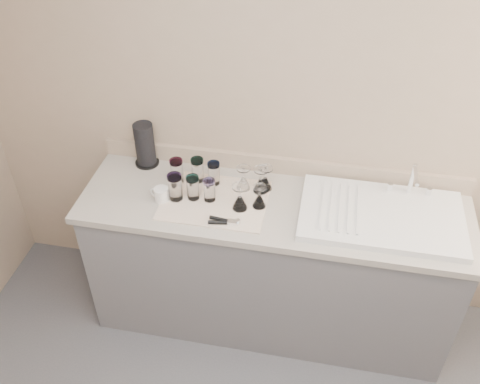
% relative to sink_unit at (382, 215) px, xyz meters
% --- Properties ---
extents(room_envelope, '(3.54, 3.50, 2.52)m').
position_rel_sink_unit_xyz_m(room_envelope, '(-0.55, -1.20, 0.64)').
color(room_envelope, '#494A4E').
rests_on(room_envelope, ground).
extents(counter_unit, '(2.06, 0.62, 0.90)m').
position_rel_sink_unit_xyz_m(counter_unit, '(-0.55, -0.00, -0.47)').
color(counter_unit, slate).
rests_on(counter_unit, ground).
extents(sink_unit, '(0.82, 0.50, 0.22)m').
position_rel_sink_unit_xyz_m(sink_unit, '(0.00, 0.00, 0.00)').
color(sink_unit, white).
rests_on(sink_unit, counter_unit).
extents(dish_towel, '(0.55, 0.42, 0.01)m').
position_rel_sink_unit_xyz_m(dish_towel, '(-0.86, -0.03, -0.02)').
color(dish_towel, white).
rests_on(dish_towel, counter_unit).
extents(tumbler_teal, '(0.07, 0.07, 0.14)m').
position_rel_sink_unit_xyz_m(tumbler_teal, '(-1.10, 0.08, 0.06)').
color(tumbler_teal, white).
rests_on(tumbler_teal, dish_towel).
extents(tumbler_cyan, '(0.07, 0.07, 0.14)m').
position_rel_sink_unit_xyz_m(tumbler_cyan, '(-0.99, 0.12, 0.06)').
color(tumbler_cyan, white).
rests_on(tumbler_cyan, dish_towel).
extents(tumbler_purple, '(0.07, 0.07, 0.13)m').
position_rel_sink_unit_xyz_m(tumbler_purple, '(-0.90, 0.11, 0.06)').
color(tumbler_purple, white).
rests_on(tumbler_purple, dish_towel).
extents(tumbler_magenta, '(0.08, 0.08, 0.15)m').
position_rel_sink_unit_xyz_m(tumbler_magenta, '(-1.07, -0.06, 0.07)').
color(tumbler_magenta, white).
rests_on(tumbler_magenta, dish_towel).
extents(tumbler_blue, '(0.07, 0.07, 0.14)m').
position_rel_sink_unit_xyz_m(tumbler_blue, '(-0.98, -0.03, 0.06)').
color(tumbler_blue, white).
rests_on(tumbler_blue, dish_towel).
extents(tumbler_lavender, '(0.06, 0.06, 0.13)m').
position_rel_sink_unit_xyz_m(tumbler_lavender, '(-0.89, -0.03, 0.05)').
color(tumbler_lavender, white).
rests_on(tumbler_lavender, dish_towel).
extents(goblet_back_left, '(0.08, 0.08, 0.13)m').
position_rel_sink_unit_xyz_m(goblet_back_left, '(-0.73, 0.10, 0.03)').
color(goblet_back_left, white).
rests_on(goblet_back_left, dish_towel).
extents(goblet_back_right, '(0.08, 0.08, 0.14)m').
position_rel_sink_unit_xyz_m(goblet_back_right, '(-0.64, 0.09, 0.04)').
color(goblet_back_right, white).
rests_on(goblet_back_right, dish_towel).
extents(goblet_front_left, '(0.08, 0.08, 0.14)m').
position_rel_sink_unit_xyz_m(goblet_front_left, '(-0.72, -0.07, 0.04)').
color(goblet_front_left, white).
rests_on(goblet_front_left, dish_towel).
extents(goblet_front_right, '(0.07, 0.07, 0.13)m').
position_rel_sink_unit_xyz_m(goblet_front_right, '(-0.63, -0.03, 0.03)').
color(goblet_front_right, white).
rests_on(goblet_front_right, dish_towel).
extents(goblet_extra, '(0.08, 0.08, 0.14)m').
position_rel_sink_unit_xyz_m(goblet_extra, '(-0.62, 0.11, 0.04)').
color(goblet_extra, white).
rests_on(goblet_extra, dish_towel).
extents(can_opener, '(0.16, 0.06, 0.02)m').
position_rel_sink_unit_xyz_m(can_opener, '(-0.78, -0.20, -0.00)').
color(can_opener, silver).
rests_on(can_opener, dish_towel).
extents(white_mug, '(0.11, 0.09, 0.08)m').
position_rel_sink_unit_xyz_m(white_mug, '(-1.14, -0.08, 0.02)').
color(white_mug, white).
rests_on(white_mug, counter_unit).
extents(paper_towel_roll, '(0.14, 0.14, 0.26)m').
position_rel_sink_unit_xyz_m(paper_towel_roll, '(-1.32, 0.22, 0.11)').
color(paper_towel_roll, black).
rests_on(paper_towel_roll, counter_unit).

